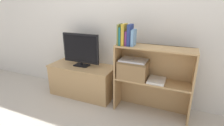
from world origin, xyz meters
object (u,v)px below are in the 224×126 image
Objects in this scene: book_olive at (120,34)px; book_plum at (127,38)px; book_navy at (130,35)px; tv_stand at (83,80)px; laptop at (134,60)px; tv at (81,49)px; book_mustard at (124,34)px; magazine_stack at (157,80)px; storage_basket_left at (133,69)px; book_skyblue at (134,38)px; book_teal at (121,36)px.

book_plum is (0.10, -0.00, -0.04)m from book_olive.
book_olive is 0.13m from book_navy.
laptop reaches higher than tv_stand.
tv_stand is at bearing 90.00° from tv.
tv is 0.83m from book_navy.
book_mustard is 1.06× the size of magazine_stack.
book_olive is at bearing -9.13° from tv.
tv_stand is 3.94× the size of book_mustard.
tv is at bearing 171.63° from book_mustard.
tv reaches higher than storage_basket_left.
book_navy is 1.05× the size of magazine_stack.
book_olive is 0.18m from book_skyblue.
magazine_stack is (1.13, -0.08, -0.26)m from tv.
book_olive is at bearing 180.00° from book_plum.
book_plum is 0.63m from magazine_stack.
storage_basket_left is 0.32m from magazine_stack.
book_skyblue is at bearing 0.00° from book_teal.
book_olive is at bearing -9.27° from tv_stand.
book_teal is 0.84× the size of book_mustard.
book_navy is at bearing 0.00° from book_mustard.
book_olive is 0.68× the size of storage_basket_left.
laptop is (0.12, 0.02, -0.32)m from book_mustard.
book_navy reaches higher than book_skyblue.
tv is at bearing 176.10° from magazine_stack.
book_mustard is 0.69× the size of storage_basket_left.
book_olive reaches higher than tv.
book_plum is 0.40m from storage_basket_left.
book_mustard reaches higher than laptop.
book_mustard is at bearing 180.00° from book_navy.
book_olive is (0.64, -0.10, 0.28)m from tv.
book_plum is 0.89× the size of book_skyblue.
book_mustard is 0.45m from storage_basket_left.
book_mustard is at bearing -170.07° from storage_basket_left.
tv is 2.29× the size of book_navy.
tv is at bearing 172.06° from book_plum.
storage_basket_left is at bearing -5.77° from tv_stand.
book_teal reaches higher than storage_basket_left.
book_teal is at bearing -8.95° from tv_stand.
book_navy is 0.43m from storage_basket_left.
laptop is (0.83, -0.08, -0.04)m from tv.
tv is 1.76× the size of laptop.
book_navy reaches higher than magazine_stack.
book_mustard is (0.04, 0.00, 0.02)m from book_teal.
tv_stand is 1.01m from book_teal.
book_skyblue is (0.18, -0.00, -0.03)m from book_olive.
magazine_stack is at bearing 0.95° from laptop.
book_olive is at bearing 180.00° from book_navy.
book_mustard reaches higher than book_plum.
magazine_stack is (0.30, 0.01, -0.22)m from laptop.
book_mustard reaches higher than book_navy.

